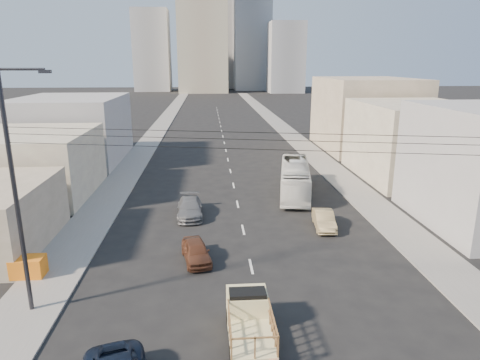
{
  "coord_description": "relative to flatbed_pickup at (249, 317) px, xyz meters",
  "views": [
    {
      "loc": [
        -2.46,
        -15.75,
        12.07
      ],
      "look_at": [
        -0.13,
        15.33,
        3.5
      ],
      "focal_mm": 32.0,
      "sensor_mm": 36.0,
      "label": 1
    }
  ],
  "objects": [
    {
      "name": "midrise_ne",
      "position": [
        18.8,
        184.05,
        18.91
      ],
      "size": [
        16.0,
        16.0,
        40.0
      ],
      "primitive_type": "cube",
      "color": "gray",
      "rests_on": "ground"
    },
    {
      "name": "sedan_tan",
      "position": [
        6.91,
        12.99,
        -0.45
      ],
      "size": [
        1.8,
        4.07,
        1.3
      ],
      "primitive_type": "imported",
      "rotation": [
        0.0,
        0.0,
        -0.11
      ],
      "color": "#9A865A",
      "rests_on": "ground"
    },
    {
      "name": "midrise_nw",
      "position": [
        -25.2,
        179.05,
        15.91
      ],
      "size": [
        15.0,
        15.0,
        34.0
      ],
      "primitive_type": "cube",
      "color": "gray",
      "rests_on": "ground"
    },
    {
      "name": "crate_stack",
      "position": [
        -12.2,
        6.63,
        -0.4
      ],
      "size": [
        1.8,
        1.2,
        1.14
      ],
      "color": "orange",
      "rests_on": "sidewalk_left"
    },
    {
      "name": "bldg_left_mid",
      "position": [
        -18.2,
        23.05,
        1.91
      ],
      "size": [
        11.0,
        12.0,
        6.0
      ],
      "primitive_type": "cube",
      "color": "#AA9D89",
      "rests_on": "ground"
    },
    {
      "name": "city_bus",
      "position": [
        6.42,
        21.74,
        0.42
      ],
      "size": [
        4.49,
        11.15,
        3.03
      ],
      "primitive_type": "imported",
      "rotation": [
        0.0,
        0.0,
        -0.18
      ],
      "color": "silver",
      "rests_on": "ground"
    },
    {
      "name": "lane_dashes",
      "position": [
        0.8,
        52.05,
        -1.09
      ],
      "size": [
        0.15,
        104.0,
        0.01
      ],
      "color": "silver",
      "rests_on": "ground"
    },
    {
      "name": "bldg_right_mid",
      "position": [
        20.3,
        27.05,
        2.91
      ],
      "size": [
        11.0,
        14.0,
        8.0
      ],
      "primitive_type": "cube",
      "color": "#AA9D89",
      "rests_on": "ground"
    },
    {
      "name": "streetlamp_left",
      "position": [
        -10.6,
        3.05,
        5.34
      ],
      "size": [
        2.36,
        0.25,
        12.0
      ],
      "color": "#2D2D33",
      "rests_on": "ground"
    },
    {
      "name": "sedan_grey",
      "position": [
        -3.28,
        16.31,
        -0.39
      ],
      "size": [
        2.15,
        4.92,
        1.41
      ],
      "primitive_type": "imported",
      "rotation": [
        0.0,
        0.0,
        0.04
      ],
      "color": "slate",
      "rests_on": "ground"
    },
    {
      "name": "high_rise_tower",
      "position": [
        -3.2,
        169.05,
        28.91
      ],
      "size": [
        20.0,
        20.0,
        60.0
      ],
      "primitive_type": "cube",
      "color": "tan",
      "rests_on": "ground"
    },
    {
      "name": "overhead_wires",
      "position": [
        0.8,
        0.55,
        7.87
      ],
      "size": [
        23.01,
        5.02,
        0.72
      ],
      "color": "black",
      "rests_on": "ground"
    },
    {
      "name": "midrise_back",
      "position": [
        6.8,
        199.05,
        20.91
      ],
      "size": [
        18.0,
        18.0,
        44.0
      ],
      "primitive_type": "cube",
      "color": "#959598",
      "rests_on": "ground"
    },
    {
      "name": "ground",
      "position": [
        0.8,
        -0.95,
        -1.09
      ],
      "size": [
        420.0,
        420.0,
        0.0
      ],
      "primitive_type": "plane",
      "color": "black",
      "rests_on": "ground"
    },
    {
      "name": "sidewalk_left",
      "position": [
        -10.95,
        69.05,
        -1.03
      ],
      "size": [
        3.5,
        180.0,
        0.12
      ],
      "primitive_type": "cube",
      "color": "slate",
      "rests_on": "ground"
    },
    {
      "name": "midrise_east",
      "position": [
        30.8,
        164.05,
        12.91
      ],
      "size": [
        14.0,
        14.0,
        28.0
      ],
      "primitive_type": "cube",
      "color": "gray",
      "rests_on": "ground"
    },
    {
      "name": "sidewalk_right",
      "position": [
        12.55,
        69.05,
        -1.03
      ],
      "size": [
        3.5,
        180.0,
        0.12
      ],
      "primitive_type": "cube",
      "color": "slate",
      "rests_on": "ground"
    },
    {
      "name": "bldg_left_far",
      "position": [
        -18.7,
        38.05,
        2.91
      ],
      "size": [
        12.0,
        16.0,
        8.0
      ],
      "primitive_type": "cube",
      "color": "#959598",
      "rests_on": "ground"
    },
    {
      "name": "bldg_right_far",
      "position": [
        20.8,
        43.05,
        3.91
      ],
      "size": [
        12.0,
        16.0,
        10.0
      ],
      "primitive_type": "cube",
      "color": "gray",
      "rests_on": "ground"
    },
    {
      "name": "flatbed_pickup",
      "position": [
        0.0,
        0.0,
        0.0
      ],
      "size": [
        1.95,
        4.41,
        1.9
      ],
      "color": "beige",
      "rests_on": "ground"
    },
    {
      "name": "sedan_brown",
      "position": [
        -2.57,
        8.08,
        -0.44
      ],
      "size": [
        2.23,
        4.06,
        1.31
      ],
      "primitive_type": "imported",
      "rotation": [
        0.0,
        0.0,
        0.19
      ],
      "color": "brown",
      "rests_on": "ground"
    }
  ]
}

